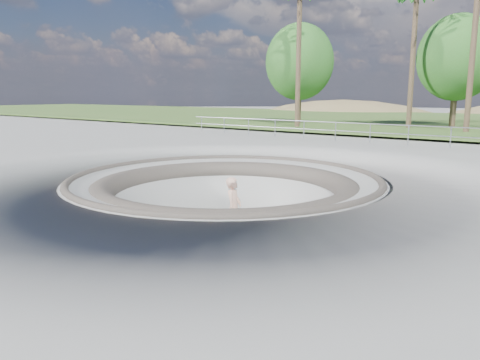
{
  "coord_description": "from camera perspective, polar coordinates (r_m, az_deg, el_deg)",
  "views": [
    {
      "loc": [
        9.68,
        -11.69,
        2.75
      ],
      "look_at": [
        0.29,
        0.42,
        -0.1
      ],
      "focal_mm": 35.0,
      "sensor_mm": 36.0,
      "label": 1
    }
  ],
  "objects": [
    {
      "name": "skate_bowl",
      "position": [
        15.85,
        -1.77,
        -6.26
      ],
      "size": [
        14.0,
        14.0,
        4.1
      ],
      "color": "gray",
      "rests_on": "ground"
    },
    {
      "name": "bushy_tree_left",
      "position": [
        39.77,
        7.26,
        14.08
      ],
      "size": [
        5.7,
        5.18,
        8.23
      ],
      "color": "brown",
      "rests_on": "ground"
    },
    {
      "name": "grass_strip",
      "position": [
        46.77,
        25.95,
        6.38
      ],
      "size": [
        180.0,
        36.0,
        0.12
      ],
      "color": "#3D6227",
      "rests_on": "ground"
    },
    {
      "name": "skateboard",
      "position": [
        14.95,
        -0.78,
        -7.32
      ],
      "size": [
        0.8,
        0.29,
        0.08
      ],
      "color": "olive",
      "rests_on": "ground"
    },
    {
      "name": "skater",
      "position": [
        14.67,
        -0.79,
        -3.54
      ],
      "size": [
        0.7,
        0.85,
        2.0
      ],
      "primitive_type": "imported",
      "rotation": [
        0.0,
        0.0,
        1.93
      ],
      "color": "#E6AF95",
      "rests_on": "skateboard"
    },
    {
      "name": "safety_railing",
      "position": [
        25.67,
        15.58,
        5.55
      ],
      "size": [
        25.0,
        0.06,
        1.03
      ],
      "color": "gray",
      "rests_on": "ground"
    },
    {
      "name": "bushy_tree_mid",
      "position": [
        38.57,
        24.97,
        13.36
      ],
      "size": [
        5.73,
        5.2,
        8.26
      ],
      "color": "brown",
      "rests_on": "ground"
    },
    {
      "name": "ground",
      "position": [
        15.42,
        -1.81,
        0.26
      ],
      "size": [
        180.0,
        180.0,
        0.0
      ],
      "primitive_type": "plane",
      "color": "gray",
      "rests_on": "ground"
    }
  ]
}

